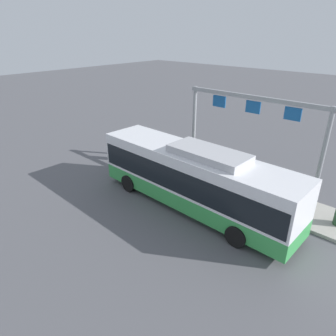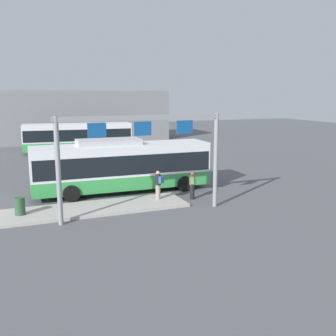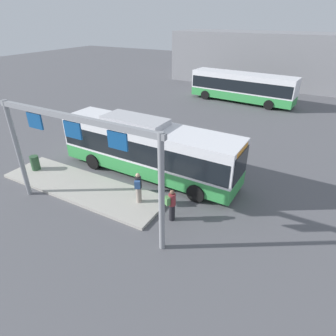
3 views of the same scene
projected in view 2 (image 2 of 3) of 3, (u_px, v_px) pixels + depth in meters
name	position (u px, v px, depth m)	size (l,w,h in m)	color
ground_plane	(123.00, 192.00, 25.12)	(120.00, 120.00, 0.00)	#56565B
platform_curb	(96.00, 208.00, 21.26)	(10.00, 2.80, 0.16)	#B2ADA3
bus_main	(122.00, 164.00, 24.78)	(11.26, 2.90, 3.46)	green
bus_background_left	(78.00, 136.00, 42.00)	(11.47, 3.51, 3.10)	green
person_boarding	(192.00, 185.00, 23.21)	(0.53, 0.61, 1.67)	black
person_waiting_near	(158.00, 184.00, 22.69)	(0.51, 0.60, 1.67)	gray
platform_sign_gantry	(143.00, 144.00, 19.68)	(8.80, 0.24, 5.20)	gray
station_building	(67.00, 116.00, 52.16)	(26.31, 8.00, 6.63)	gray
trash_bin	(20.00, 206.00, 19.79)	(0.52, 0.52, 0.90)	#2D5133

